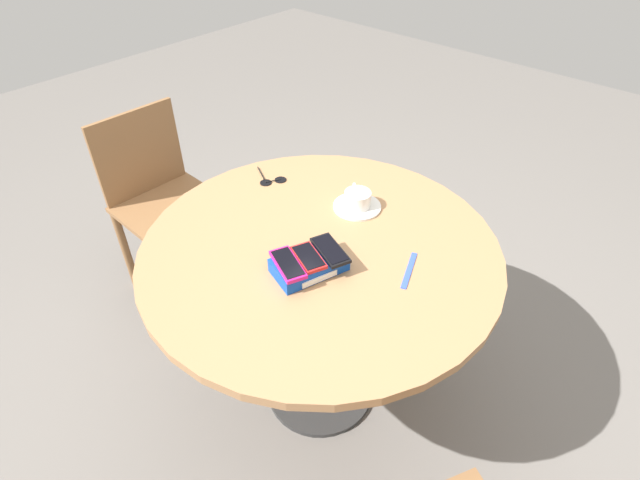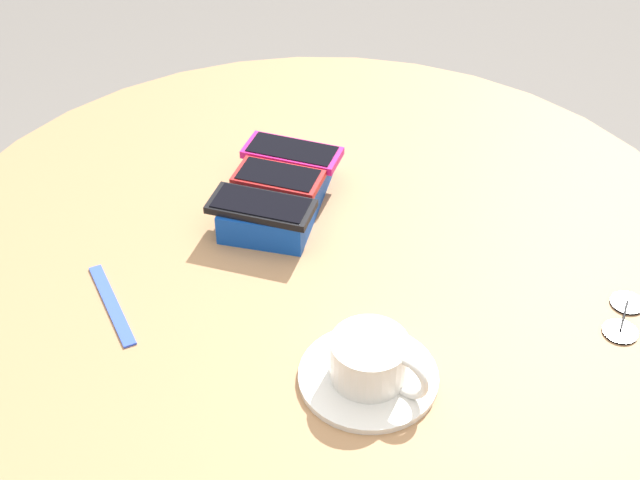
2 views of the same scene
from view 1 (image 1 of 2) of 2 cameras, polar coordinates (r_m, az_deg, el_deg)
name	(u,v)px [view 1 (image 1 of 2)]	position (r m, az deg, el deg)	size (l,w,h in m)	color
ground_plane	(320,390)	(2.10, 0.00, -16.72)	(8.00, 8.00, 0.00)	slate
round_table	(320,270)	(1.60, 0.00, -3.42)	(1.11, 1.11, 0.76)	#2D2D2D
phone_box	(309,265)	(1.43, -1.26, -2.83)	(0.23, 0.17, 0.04)	#0F42AD
phone_magenta	(288,264)	(1.39, -3.71, -2.78)	(0.11, 0.15, 0.01)	#D11975
phone_red	(308,257)	(1.41, -1.34, -1.99)	(0.10, 0.14, 0.01)	red
phone_black	(330,250)	(1.43, 1.17, -1.16)	(0.11, 0.15, 0.01)	black
saucer	(357,206)	(1.69, 4.25, 3.84)	(0.16, 0.16, 0.01)	silver
coffee_cup	(357,198)	(1.67, 4.28, 4.78)	(0.10, 0.11, 0.06)	silver
lanyard_strap	(409,270)	(1.46, 10.15, -3.41)	(0.16, 0.02, 0.00)	blue
sunglasses	(272,180)	(1.83, -5.53, 6.80)	(0.09, 0.15, 0.01)	black
chair_far_side	(165,203)	(2.33, -17.27, 4.06)	(0.43, 0.43, 0.85)	brown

